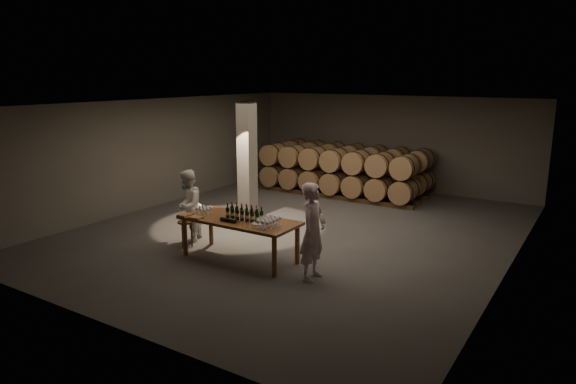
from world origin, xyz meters
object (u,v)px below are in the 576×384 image
Objects in this scene: plate at (259,223)px; notebook_near at (196,217)px; tasting_table at (239,224)px; person_man at (313,232)px; bottle_cluster at (244,214)px; person_woman at (188,206)px; stool at (186,226)px.

plate is 1.12× the size of notebook_near.
tasting_table is 1.86m from person_man.
bottle_cluster is 0.45× the size of person_man.
person_man is (1.72, -0.11, -0.06)m from bottle_cluster.
person_man reaches higher than person_woman.
person_woman reaches higher than plate.
person_woman is (-0.97, 0.78, -0.05)m from notebook_near.
plate is 0.16× the size of person_man.
tasting_table is at bearing 24.73° from notebook_near.
notebook_near is 2.69m from person_man.
notebook_near is at bearing -165.34° from plate.
notebook_near is 0.14× the size of person_man.
bottle_cluster is at bearing 22.38° from notebook_near.
person_man is at bearing -2.84° from tasting_table.
plate is 0.17× the size of person_woman.
bottle_cluster reaches higher than notebook_near.
person_man is at bearing -3.60° from bottle_cluster.
stool is at bearing -179.30° from tasting_table.
person_man is (1.29, -0.01, 0.05)m from plate.
notebook_near is 0.16× the size of person_woman.
person_woman reaches higher than bottle_cluster.
person_woman is at bearing 169.85° from plate.
person_man is (2.67, 0.35, 0.04)m from notebook_near.
plate is at bearing 86.41° from person_man.
bottle_cluster is (0.12, 0.02, 0.22)m from tasting_table.
person_man reaches higher than bottle_cluster.
plate is at bearing -8.12° from tasting_table.
bottle_cluster reaches higher than stool.
notebook_near reaches higher than stool.
person_man reaches higher than stool.
person_man is at bearing 4.02° from notebook_near.
notebook_near is at bearing -30.58° from stool.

